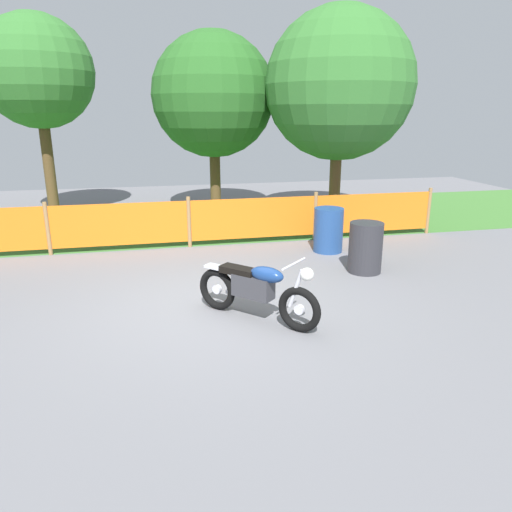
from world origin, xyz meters
name	(u,v)px	position (x,y,z in m)	size (l,w,h in m)	color
ground	(209,306)	(0.00, 0.00, -0.01)	(24.00, 24.00, 0.02)	slate
grass_verge	(182,220)	(0.00, 5.79, 0.01)	(24.00, 5.12, 0.01)	#427A33
barrier_fence	(189,221)	(0.00, 3.23, 0.54)	(10.98, 0.08, 1.05)	#997547
tree_leftmost	(37,73)	(-3.29, 7.08, 3.62)	(2.76, 2.76, 5.03)	brown
tree_near_left	(213,95)	(1.00, 6.51, 3.10)	(3.16, 3.16, 4.69)	brown
tree_near_right	(339,85)	(3.80, 4.88, 3.30)	(3.54, 3.54, 5.08)	brown
motorcycle_lead	(257,289)	(0.57, -0.64, 0.44)	(1.41, 1.45, 0.91)	black
oil_drum	(365,248)	(2.85, 0.95, 0.44)	(0.58, 0.58, 0.88)	#2D2D33
spare_drum	(328,230)	(2.68, 2.31, 0.44)	(0.58, 0.58, 0.88)	navy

